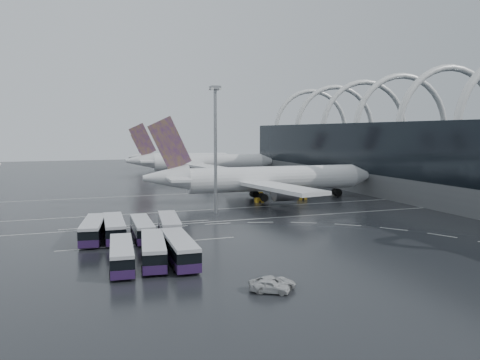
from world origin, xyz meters
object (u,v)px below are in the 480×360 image
object	(u,v)px
gse_cart_belly_a	(302,197)
gse_cart_belly_b	(275,190)
bus_row_far_b	(153,250)
van_curve_a	(273,283)
airliner_gate_c	(181,159)
bus_row_near_d	(169,226)
bus_row_far_a	(122,254)
bus_row_far_c	(180,249)
airliner_gate_b	(201,163)
airliner_main	(263,179)
floodlight_mast	(215,134)
van_curve_b	(270,286)
gse_cart_belly_c	(259,200)
bus_row_near_b	(114,228)
bus_row_near_c	(142,229)
bus_row_near_a	(93,229)
gse_cart_belly_e	(259,194)
gse_cart_belly_d	(336,193)

from	to	relation	value
gse_cart_belly_a	gse_cart_belly_b	world-z (taller)	gse_cart_belly_b
bus_row_far_b	van_curve_a	size ratio (longest dim) A/B	2.57
airliner_gate_c	bus_row_near_d	world-z (taller)	airliner_gate_c
bus_row_far_b	gse_cart_belly_b	size ratio (longest dim) A/B	5.70
bus_row_far_a	bus_row_far_c	size ratio (longest dim) A/B	0.94
airliner_gate_b	van_curve_a	xyz separation A→B (m)	(-26.09, -131.67, -4.46)
airliner_main	floodlight_mast	distance (m)	25.12
airliner_main	airliner_gate_b	xyz separation A→B (m)	(1.49, 68.22, -0.13)
van_curve_b	gse_cart_belly_c	world-z (taller)	van_curve_b
airliner_gate_b	airliner_main	bearing A→B (deg)	-86.60
airliner_gate_b	bus_row_near_b	xyz separation A→B (m)	(-40.91, -100.28, -3.37)
bus_row_near_c	van_curve_a	size ratio (longest dim) A/B	2.41
bus_row_near_c	bus_row_far_c	world-z (taller)	bus_row_far_c
bus_row_near_a	bus_row_near_b	world-z (taller)	bus_row_near_b
gse_cart_belly_c	van_curve_b	bearing A→B (deg)	-110.66
bus_row_near_c	van_curve_b	world-z (taller)	bus_row_near_c
airliner_gate_b	bus_row_near_a	xyz separation A→B (m)	(-44.21, -100.24, -3.38)
airliner_main	airliner_gate_b	size ratio (longest dim) A/B	1.05
airliner_main	bus_row_near_c	bearing A→B (deg)	-134.86
airliner_gate_c	bus_row_near_b	size ratio (longest dim) A/B	3.71
bus_row_far_c	gse_cart_belly_c	distance (m)	54.74
bus_row_near_b	bus_row_near_d	xyz separation A→B (m)	(8.90, -1.24, -0.01)
bus_row_far_a	gse_cart_belly_a	size ratio (longest dim) A/B	5.66
gse_cart_belly_e	van_curve_b	bearing A→B (deg)	-110.80
bus_row_near_a	bus_row_far_b	world-z (taller)	bus_row_near_a
bus_row_near_c	gse_cart_belly_e	distance (m)	55.83
bus_row_near_b	bus_row_far_a	bearing A→B (deg)	-179.36
bus_row_far_b	van_curve_a	xyz separation A→B (m)	(10.96, -15.05, -1.07)
gse_cart_belly_a	gse_cart_belly_c	world-z (taller)	gse_cart_belly_a
floodlight_mast	gse_cart_belly_c	size ratio (longest dim) A/B	13.05
bus_row_near_c	airliner_gate_b	bearing A→B (deg)	-18.32
bus_row_near_c	floodlight_mast	bearing A→B (deg)	-42.25
airliner_gate_c	van_curve_a	distance (m)	172.59
airliner_gate_c	bus_row_near_c	size ratio (longest dim) A/B	3.96
airliner_main	gse_cart_belly_c	distance (m)	6.22
gse_cart_belly_c	gse_cart_belly_d	xyz separation A→B (m)	(25.08, 5.12, 0.05)
airliner_gate_b	bus_row_far_b	bearing A→B (deg)	-102.98
floodlight_mast	gse_cart_belly_e	world-z (taller)	floodlight_mast
airliner_gate_c	bus_row_near_b	distance (m)	145.16
airliner_gate_b	bus_row_near_c	xyz separation A→B (m)	(-36.55, -101.81, -3.48)
airliner_gate_b	floodlight_mast	world-z (taller)	floodlight_mast
airliner_gate_c	bus_row_near_c	distance (m)	145.45
airliner_gate_b	gse_cart_belly_e	size ratio (longest dim) A/B	31.43
bus_row_near_c	gse_cart_belly_a	size ratio (longest dim) A/B	5.57
gse_cart_belly_a	airliner_main	bearing A→B (deg)	164.87
bus_row_near_a	bus_row_near_c	xyz separation A→B (m)	(7.66, -1.56, -0.10)
floodlight_mast	airliner_main	bearing A→B (deg)	40.75
bus_row_near_d	bus_row_far_c	distance (m)	15.93
bus_row_near_a	floodlight_mast	world-z (taller)	floodlight_mast
gse_cart_belly_d	van_curve_a	bearing A→B (deg)	-125.98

